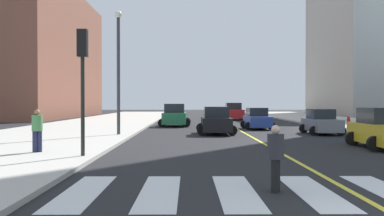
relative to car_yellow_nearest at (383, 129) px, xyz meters
The scene contains 16 objects.
sidewalk_kerb_west 18.60m from the car_yellow_nearest, 158.52° to the left, with size 10.00×120.00×0.15m, color #B2ADA3.
crosswalk_paint 10.55m from the car_yellow_nearest, 118.96° to the right, with size 13.50×4.00×0.01m.
lane_divider_paint 27.30m from the car_yellow_nearest, 100.75° to the left, with size 0.16×80.00×0.01m, color yellow.
parking_garage_concrete 58.28m from the car_yellow_nearest, 65.74° to the left, with size 18.00×24.00×27.97m, color #B2ADA3.
low_rise_brick_west 52.43m from the car_yellow_nearest, 128.85° to the left, with size 16.00×32.00×17.55m, color brown.
car_yellow_nearest is the anchor object (origin of this frame).
car_blue_second 14.12m from the car_yellow_nearest, 104.44° to the left, with size 2.39×3.77×1.67m.
car_black_third 11.04m from the car_yellow_nearest, 130.08° to the left, with size 2.54×4.07×1.82m.
car_red_fourth 30.68m from the car_yellow_nearest, 96.69° to the left, with size 2.85×4.56×2.03m.
car_gray_fifth 8.42m from the car_yellow_nearest, 91.07° to the left, with size 2.34×3.73×1.66m.
car_green_sixth 20.13m from the car_yellow_nearest, 120.13° to the left, with size 2.78×4.43×1.97m.
traffic_light_far_corner 13.54m from the car_yellow_nearest, 163.78° to the right, with size 0.36×0.41×4.61m.
pedestrian_crossing 11.52m from the car_yellow_nearest, 126.63° to the right, with size 0.39×0.39×1.57m.
pedestrian_walking_west 15.07m from the car_yellow_nearest, behind, with size 0.41×0.41×1.67m.
fire_hydrant 12.27m from the car_yellow_nearest, 75.94° to the left, with size 0.26×0.26×0.89m.
street_lamp 15.12m from the car_yellow_nearest, 153.94° to the left, with size 0.44×0.44×7.50m.
Camera 1 is at (-3.82, -5.78, 2.11)m, focal length 39.12 mm.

